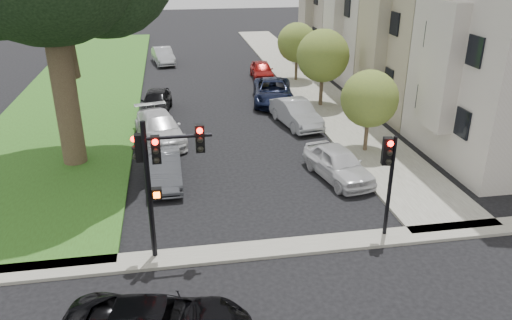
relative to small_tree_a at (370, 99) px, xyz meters
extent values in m
plane|color=black|center=(-6.20, -9.62, -2.70)|extent=(140.00, 140.00, 0.00)
cube|color=#2E531A|center=(-15.20, 14.38, -2.64)|extent=(8.00, 44.00, 0.12)
cube|color=slate|center=(0.55, 14.38, -2.64)|extent=(3.50, 44.00, 0.12)
cube|color=slate|center=(-6.20, -7.62, -2.64)|extent=(60.00, 1.00, 0.12)
cube|color=#B3A997|center=(2.45, -1.62, 1.80)|extent=(0.70, 2.20, 5.50)
cube|color=black|center=(2.75, -1.62, 2.80)|extent=(0.08, 3.60, 6.00)
cube|color=gray|center=(6.30, 5.88, 2.30)|extent=(7.00, 7.40, 10.00)
cube|color=gray|center=(2.45, 5.88, 1.80)|extent=(0.70, 2.20, 5.50)
cube|color=black|center=(2.75, 5.88, 2.80)|extent=(0.08, 3.60, 6.00)
cube|color=#B5AB9A|center=(6.30, 13.38, 2.30)|extent=(7.00, 7.40, 10.00)
cube|color=#B5AB9A|center=(2.45, 13.38, 1.80)|extent=(0.70, 2.20, 5.50)
cube|color=black|center=(2.75, 13.38, 2.80)|extent=(0.08, 3.60, 6.00)
cube|color=gray|center=(6.30, 20.88, 2.30)|extent=(7.00, 7.40, 10.00)
cube|color=gray|center=(2.45, 20.88, 1.80)|extent=(0.70, 2.20, 5.50)
cylinder|color=#402F22|center=(-13.73, 0.93, 1.11)|extent=(1.05, 1.05, 7.62)
cylinder|color=#402F22|center=(0.00, 0.00, -1.74)|extent=(0.19, 0.19, 1.93)
sphere|color=olive|center=(0.00, 0.00, 0.01)|extent=(2.71, 2.71, 2.71)
cylinder|color=#402F22|center=(0.00, 7.61, -1.56)|extent=(0.23, 0.23, 2.28)
sphere|color=olive|center=(0.00, 7.61, 0.48)|extent=(3.19, 3.19, 3.19)
cylinder|color=#402F22|center=(0.00, 13.99, -1.69)|extent=(0.20, 0.20, 2.03)
sphere|color=olive|center=(0.00, 13.99, 0.14)|extent=(2.84, 2.84, 2.84)
cylinder|color=black|center=(-10.00, -7.42, -0.36)|extent=(0.16, 0.16, 4.69)
cylinder|color=black|center=(-9.01, -7.42, 1.45)|extent=(1.99, 0.12, 0.11)
cube|color=black|center=(-9.68, -7.42, 1.09)|extent=(0.27, 0.24, 0.86)
cube|color=black|center=(-8.38, -7.42, 1.36)|extent=(0.27, 0.24, 0.86)
cube|color=black|center=(-10.18, -7.19, 1.09)|extent=(0.24, 0.27, 0.86)
sphere|color=#FF0C05|center=(-9.68, -7.55, 1.37)|extent=(0.18, 0.18, 0.18)
sphere|color=black|center=(-9.68, -7.55, 0.80)|extent=(0.18, 0.18, 0.18)
cube|color=black|center=(-9.77, -7.42, -0.36)|extent=(0.32, 0.23, 0.34)
cube|color=#FF5905|center=(-9.77, -7.54, -0.36)|extent=(0.20, 0.03, 0.20)
cylinder|color=black|center=(-2.14, -7.42, -0.84)|extent=(0.16, 0.16, 3.72)
cube|color=black|center=(-2.39, -7.42, 0.53)|extent=(0.34, 0.30, 0.93)
sphere|color=#FF0C05|center=(-2.39, -7.56, 0.84)|extent=(0.20, 0.20, 0.20)
imported|color=silver|center=(-2.27, -2.64, -2.00)|extent=(2.47, 4.37, 1.40)
imported|color=#999BA0|center=(-2.39, 4.39, -1.99)|extent=(2.30, 4.53, 1.42)
imported|color=black|center=(-2.78, 8.94, -1.97)|extent=(3.21, 5.57, 1.46)
imported|color=maroon|center=(-2.35, 15.18, -2.05)|extent=(1.71, 3.88, 1.30)
imported|color=#3F4247|center=(-9.64, -1.82, -2.05)|extent=(1.45, 3.97, 1.30)
imported|color=silver|center=(-9.88, 3.20, -1.98)|extent=(2.99, 5.27, 1.44)
imported|color=black|center=(-10.10, 8.11, -2.01)|extent=(2.07, 4.23, 1.39)
imported|color=#999BA0|center=(-9.68, 21.58, -2.02)|extent=(2.11, 4.32, 1.36)
camera|label=1|loc=(-9.08, -21.35, 6.66)|focal=35.00mm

